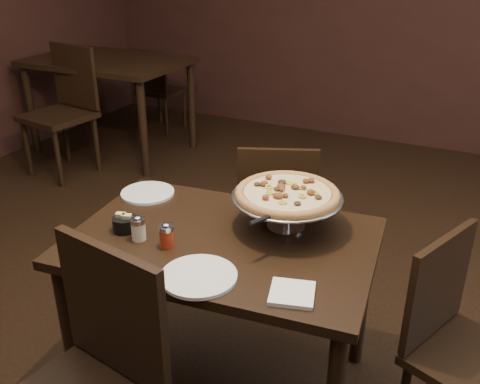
% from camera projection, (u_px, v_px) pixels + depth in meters
% --- Properties ---
extents(room, '(6.04, 7.04, 2.84)m').
position_uv_depth(room, '(229.00, 58.00, 1.65)').
color(room, black).
rests_on(room, ground).
extents(dining_table, '(1.21, 0.87, 0.71)m').
position_uv_depth(dining_table, '(223.00, 259.00, 2.06)').
color(dining_table, black).
rests_on(dining_table, ground).
extents(background_table, '(1.32, 0.88, 0.82)m').
position_uv_depth(background_table, '(109.00, 72.00, 4.59)').
color(background_table, black).
rests_on(background_table, ground).
extents(pizza_stand, '(0.43, 0.43, 0.18)m').
position_uv_depth(pizza_stand, '(287.00, 194.00, 2.04)').
color(pizza_stand, '#ACADB3').
rests_on(pizza_stand, dining_table).
extents(parmesan_shaker, '(0.06, 0.06, 0.10)m').
position_uv_depth(parmesan_shaker, '(138.00, 228.00, 1.99)').
color(parmesan_shaker, beige).
rests_on(parmesan_shaker, dining_table).
extents(pepper_flake_shaker, '(0.06, 0.06, 0.10)m').
position_uv_depth(pepper_flake_shaker, '(167.00, 236.00, 1.95)').
color(pepper_flake_shaker, maroon).
rests_on(pepper_flake_shaker, dining_table).
extents(packet_caddy, '(0.09, 0.09, 0.07)m').
position_uv_depth(packet_caddy, '(125.00, 223.00, 2.06)').
color(packet_caddy, black).
rests_on(packet_caddy, dining_table).
extents(napkin_stack, '(0.17, 0.17, 0.02)m').
position_uv_depth(napkin_stack, '(292.00, 293.00, 1.69)').
color(napkin_stack, white).
rests_on(napkin_stack, dining_table).
extents(plate_left, '(0.24, 0.24, 0.01)m').
position_uv_depth(plate_left, '(148.00, 193.00, 2.37)').
color(plate_left, white).
rests_on(plate_left, dining_table).
extents(plate_near, '(0.26, 0.26, 0.01)m').
position_uv_depth(plate_near, '(199.00, 276.00, 1.78)').
color(plate_near, white).
rests_on(plate_near, dining_table).
extents(serving_spatula, '(0.13, 0.13, 0.02)m').
position_uv_depth(serving_spatula, '(262.00, 220.00, 1.86)').
color(serving_spatula, '#ACADB3').
rests_on(serving_spatula, pizza_stand).
extents(chair_far, '(0.51, 0.51, 0.84)m').
position_uv_depth(chair_far, '(276.00, 210.00, 2.79)').
color(chair_far, black).
rests_on(chair_far, ground).
extents(chair_near, '(0.50, 0.50, 0.93)m').
position_uv_depth(chair_near, '(89.00, 383.00, 1.63)').
color(chair_near, black).
rests_on(chair_near, ground).
extents(chair_side, '(0.50, 0.50, 0.83)m').
position_uv_depth(chair_side, '(459.00, 340.00, 1.89)').
color(chair_side, black).
rests_on(chair_side, ground).
extents(bg_chair_far, '(0.40, 0.40, 0.82)m').
position_uv_depth(bg_chair_far, '(157.00, 87.00, 5.20)').
color(bg_chair_far, black).
rests_on(bg_chair_far, ground).
extents(bg_chair_near, '(0.53, 0.53, 1.01)m').
position_uv_depth(bg_chair_near, '(65.00, 106.00, 4.23)').
color(bg_chair_near, black).
rests_on(bg_chair_near, ground).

